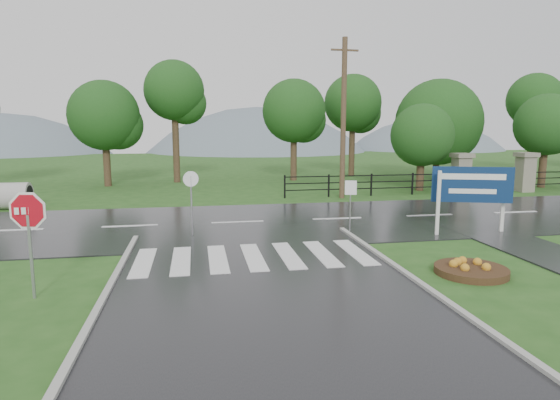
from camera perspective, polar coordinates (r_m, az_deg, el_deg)
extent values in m
plane|color=#25501A|center=(8.69, 0.94, -16.20)|extent=(120.00, 120.00, 0.00)
cube|color=black|center=(18.16, -5.19, -2.83)|extent=(90.00, 8.00, 0.04)
cube|color=#2A2A2C|center=(15.86, 29.59, -5.71)|extent=(2.20, 11.00, 0.04)
cube|color=silver|center=(13.30, -16.30, -7.27)|extent=(0.50, 2.80, 0.02)
cube|color=silver|center=(13.23, -11.96, -7.19)|extent=(0.50, 2.80, 0.02)
cube|color=silver|center=(13.23, -7.59, -7.07)|extent=(0.50, 2.80, 0.02)
cube|color=silver|center=(13.31, -3.26, -6.91)|extent=(0.50, 2.80, 0.02)
cube|color=silver|center=(13.46, 1.00, -6.71)|extent=(0.50, 2.80, 0.02)
cube|color=silver|center=(13.68, 5.14, -6.49)|extent=(0.50, 2.80, 0.02)
cube|color=silver|center=(13.98, 9.12, -6.24)|extent=(0.50, 2.80, 0.02)
cube|color=gray|center=(27.94, 21.19, 2.80)|extent=(0.80, 0.80, 2.00)
cube|color=#6B6659|center=(27.86, 21.32, 5.09)|extent=(1.00, 1.00, 0.24)
cube|color=gray|center=(30.22, 27.69, 2.80)|extent=(0.80, 0.80, 2.00)
cube|color=#6B6659|center=(30.14, 27.84, 4.91)|extent=(1.00, 1.00, 0.24)
cube|color=black|center=(25.68, 11.05, 1.40)|extent=(9.50, 0.05, 0.05)
cube|color=black|center=(25.63, 11.08, 2.18)|extent=(9.50, 0.05, 0.05)
cube|color=black|center=(25.60, 11.10, 2.95)|extent=(9.50, 0.05, 0.05)
cube|color=black|center=(24.34, 0.58, 1.63)|extent=(0.08, 0.08, 1.20)
cube|color=black|center=(27.73, 20.26, 1.98)|extent=(0.08, 0.08, 1.20)
cube|color=black|center=(30.56, 28.38, 2.05)|extent=(0.08, 0.08, 1.20)
sphere|color=slate|center=(79.47, -29.51, -5.41)|extent=(40.00, 40.00, 40.00)
sphere|color=slate|center=(76.27, -2.68, -7.04)|extent=(48.00, 48.00, 48.00)
sphere|color=slate|center=(83.51, 16.74, -2.96)|extent=(36.00, 36.00, 36.00)
cylinder|color=#9E9B93|center=(24.32, -29.65, 0.45)|extent=(1.30, 1.20, 1.20)
cube|color=#939399|center=(11.43, -28.05, -6.17)|extent=(0.06, 0.06, 1.84)
cylinder|color=white|center=(11.24, -28.41, -1.15)|extent=(1.08, 0.26, 1.11)
cylinder|color=#B10C1B|center=(11.22, -28.43, -1.16)|extent=(0.94, 0.23, 0.96)
cube|color=silver|center=(16.74, 18.73, -0.39)|extent=(0.14, 0.14, 2.23)
cube|color=silver|center=(18.05, 25.56, -0.15)|extent=(0.14, 0.14, 2.23)
cube|color=navy|center=(17.29, 22.39, 1.74)|extent=(2.56, 0.91, 1.23)
cube|color=white|center=(17.23, 22.51, 2.65)|extent=(2.01, 0.68, 0.20)
cube|color=white|center=(17.28, 22.41, 0.99)|extent=(1.48, 0.50, 0.17)
cylinder|color=#332111|center=(12.89, 22.25, -7.97)|extent=(1.80, 1.80, 0.18)
cube|color=#939399|center=(16.60, 8.54, -0.98)|extent=(0.04, 0.04, 1.73)
cube|color=white|center=(16.47, 8.63, 1.50)|extent=(0.40, 0.12, 0.50)
cylinder|color=#939399|center=(15.98, -10.73, -0.78)|extent=(0.06, 0.06, 2.07)
cylinder|color=white|center=(15.83, -10.83, 2.54)|extent=(0.51, 0.13, 0.52)
cylinder|color=#473523|center=(24.39, 7.73, 9.69)|extent=(0.27, 0.27, 8.10)
cube|color=brown|center=(24.68, 7.90, 17.65)|extent=(1.44, 0.16, 0.09)
cylinder|color=#3D2B1C|center=(28.40, 16.75, 3.80)|extent=(0.44, 0.44, 2.68)
sphere|color=#154114|center=(28.30, 16.92, 7.58)|extent=(3.58, 3.58, 3.58)
cylinder|color=#3D2B1C|center=(32.80, 29.41, 4.11)|extent=(0.45, 0.45, 3.18)
sphere|color=#154114|center=(32.74, 29.71, 7.99)|extent=(3.70, 3.70, 3.70)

